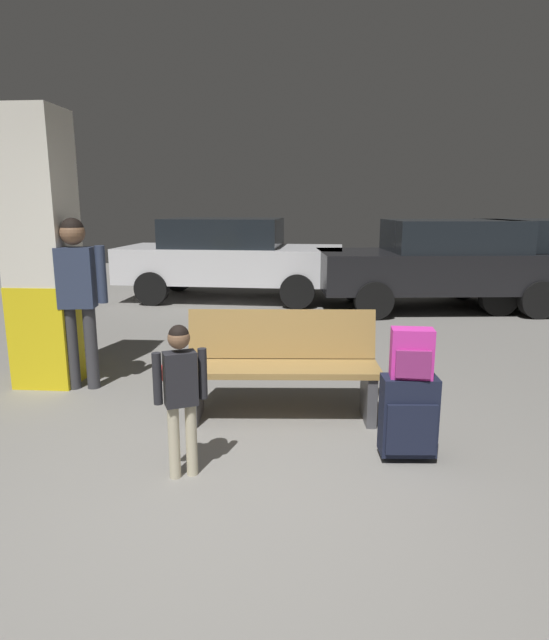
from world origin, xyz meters
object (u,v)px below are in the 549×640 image
child (180,385)px  adult (77,286)px  structural_pillar (43,252)px  backpack_bright (412,354)px  parked_car_far (230,257)px  bench (282,366)px  parked_car_near (444,262)px  suitcase (408,416)px

child → adult: size_ratio=0.62×
structural_pillar → backpack_bright: structural_pillar is taller
parked_car_far → bench: bearing=-76.6°
structural_pillar → parked_car_near: 6.41m
suitcase → parked_car_near: (1.49, 5.66, 0.48)m
bench → parked_car_far: parked_car_far is taller
backpack_bright → structural_pillar: bearing=156.4°
structural_pillar → parked_car_far: (1.02, 4.94, -0.50)m
suitcase → adult: (-2.91, 1.27, 0.69)m
suitcase → backpack_bright: backpack_bright is taller
bench → backpack_bright: 1.22m
structural_pillar → backpack_bright: (3.30, -1.44, -0.54)m
structural_pillar → bench: structural_pillar is taller
structural_pillar → parked_car_near: bearing=41.4°
adult → parked_car_far: bearing=83.0°
structural_pillar → backpack_bright: 3.64m
backpack_bright → suitcase: bearing=32.3°
adult → backpack_bright: bearing=-23.6°
bench → child: size_ratio=1.59×
adult → structural_pillar: bearing=156.2°
bench → parked_car_far: size_ratio=0.39×
structural_pillar → parked_car_far: size_ratio=0.63×
bench → parked_car_near: size_ratio=0.38×
structural_pillar → bench: bearing=-16.9°
structural_pillar → bench: (2.37, -0.72, -0.87)m
backpack_bright → parked_car_near: parked_car_near is taller
suitcase → bench: bearing=142.3°
backpack_bright → parked_car_near: size_ratio=0.08×
structural_pillar → adult: 0.52m
structural_pillar → adult: (0.40, -0.17, -0.29)m
suitcase → parked_car_far: parked_car_far is taller
suitcase → backpack_bright: size_ratio=1.78×
suitcase → adult: 3.24m
adult → parked_car_near: adult is taller
structural_pillar → suitcase: structural_pillar is taller
bench → adult: 2.13m
parked_car_near → child: bearing=-116.5°
backpack_bright → parked_car_near: 5.86m
adult → parked_car_near: 6.22m
bench → parked_car_near: (2.42, 4.94, 0.36)m
child → backpack_bright: bearing=13.4°
structural_pillar → suitcase: bearing=-23.6°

